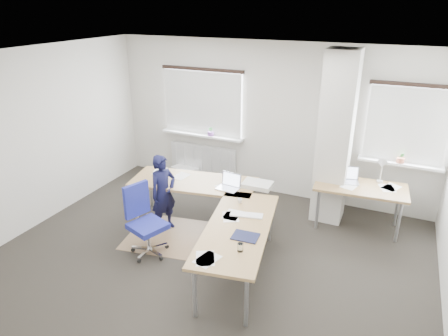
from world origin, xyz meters
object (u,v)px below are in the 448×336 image
at_px(desk_main, 217,204).
at_px(task_chair, 147,235).
at_px(desk_side, 361,189).
at_px(person, 163,193).

height_order(desk_main, task_chair, task_chair).
relative_size(desk_side, person, 1.15).
height_order(desk_main, person, person).
distance_m(task_chair, person, 0.77).
height_order(desk_side, task_chair, desk_side).
bearing_deg(desk_main, task_chair, -153.95).
bearing_deg(person, task_chair, -147.60).
bearing_deg(desk_side, desk_main, -147.29).
bearing_deg(desk_side, person, -159.27).
bearing_deg(task_chair, person, 120.57).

